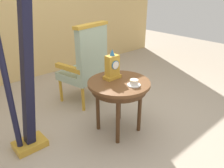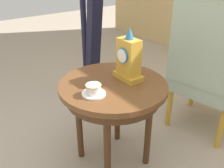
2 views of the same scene
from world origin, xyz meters
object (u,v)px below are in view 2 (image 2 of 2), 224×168
object	(u,v)px
side_table	(113,94)
harp	(91,24)
armchair	(208,65)
teacup_left	(94,90)
mantel_clock	(128,59)

from	to	relation	value
side_table	harp	bearing A→B (deg)	155.53
harp	armchair	bearing A→B (deg)	21.29
teacup_left	armchair	world-z (taller)	armchair
side_table	mantel_clock	xyz separation A→B (m)	(0.01, 0.11, 0.21)
mantel_clock	side_table	bearing A→B (deg)	-92.75
mantel_clock	armchair	xyz separation A→B (m)	(0.13, 0.68, -0.17)
teacup_left	harp	xyz separation A→B (m)	(-0.93, 0.58, 0.11)
mantel_clock	harp	distance (m)	0.93
side_table	armchair	bearing A→B (deg)	80.23
side_table	teacup_left	distance (m)	0.21
side_table	harp	world-z (taller)	harp
side_table	teacup_left	bearing A→B (deg)	-74.79
harp	mantel_clock	bearing A→B (deg)	-17.88
side_table	harp	size ratio (longest dim) A/B	0.37
armchair	harp	size ratio (longest dim) A/B	0.61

